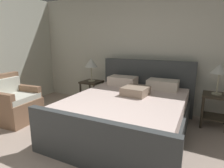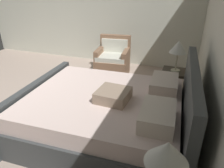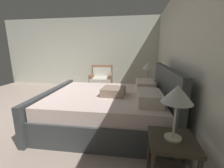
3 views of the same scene
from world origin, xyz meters
TOP-DOWN VIEW (x-y plane):
  - ground_plane at (0.00, 0.00)m, footprint 5.89×6.03m
  - wall_back at (0.00, 3.08)m, footprint 6.01×0.12m
  - wall_side_left at (-3.01, 0.00)m, footprint 0.12×6.15m
  - bed at (0.05, 1.79)m, footprint 2.01×2.34m
  - nightstand_right at (1.34, 2.66)m, footprint 0.44×0.44m
  - table_lamp_right at (1.34, 2.66)m, footprint 0.28×0.28m
  - nightstand_left at (-1.24, 2.57)m, footprint 0.44×0.44m
  - table_lamp_left at (-1.24, 2.57)m, footprint 0.30×0.30m
  - armchair at (-2.06, 1.13)m, footprint 0.80×0.80m

SIDE VIEW (x-z plane):
  - ground_plane at x=0.00m, z-range -0.02..0.00m
  - bed at x=0.05m, z-range -0.22..0.91m
  - armchair at x=-2.06m, z-range -0.10..0.80m
  - nightstand_right at x=1.34m, z-range 0.10..0.70m
  - nightstand_left at x=-1.24m, z-range 0.10..0.70m
  - table_lamp_left at x=-1.24m, z-range 0.75..1.29m
  - table_lamp_right at x=1.34m, z-range 0.77..1.30m
  - wall_back at x=0.00m, z-range 0.00..2.58m
  - wall_side_left at x=-3.01m, z-range 0.00..2.58m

